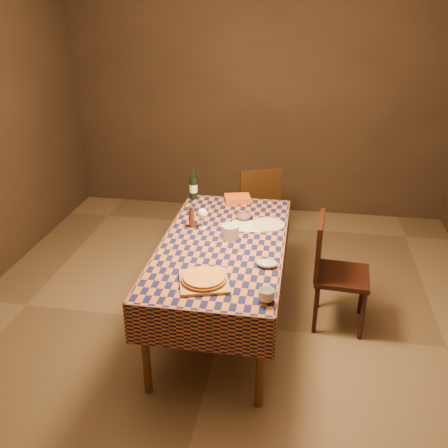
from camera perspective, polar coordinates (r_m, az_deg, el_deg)
The scene contains 16 objects.
room at distance 3.58m, azimuth -0.13°, elevation 6.20°, with size 5.00×5.10×2.70m.
dining_table at distance 3.84m, azimuth -0.12°, elevation -3.10°, with size 0.94×1.84×0.77m.
cutting_board at distance 3.29m, azimuth -2.30°, elevation -6.58°, with size 0.32×0.32×0.02m, color #A0804B.
pizza at distance 3.28m, azimuth -2.31°, elevation -6.22°, with size 0.33×0.33×0.03m.
pepper_mill at distance 4.02m, azimuth -3.73°, elevation 0.78°, with size 0.05×0.05×0.19m.
bowl at distance 4.18m, azimuth 2.26°, elevation 0.82°, with size 0.13×0.13×0.04m, color #684B58.
wine_glass at distance 3.99m, azimuth -2.46°, elevation 1.12°, with size 0.09×0.09×0.17m.
wine_bottle at distance 4.58m, azimuth -3.52°, elevation 4.18°, with size 0.08×0.08×0.29m.
deli_tub at distance 3.84m, azimuth 0.71°, elevation -0.93°, with size 0.13×0.13×0.11m, color silver.
takeout_container at distance 4.53m, azimuth 1.54°, elevation 2.91°, with size 0.23×0.16×0.06m, color #C8541A.
white_plate at distance 4.08m, azimuth 5.07°, elevation -0.09°, with size 0.27×0.27×0.02m, color silver.
tumbler at distance 3.10m, azimuth 4.88°, elevation -8.15°, with size 0.11×0.11×0.08m, color silver.
flour_patch at distance 4.07m, azimuth 2.81°, elevation -0.23°, with size 0.28×0.21×0.00m, color silver.
flour_bag at distance 3.49m, azimuth 4.98°, elevation -4.51°, with size 0.15×0.11×0.04m, color #A5B0D3.
chair_far at distance 5.14m, azimuth 3.79°, elevation 2.30°, with size 0.55×0.55×0.93m.
chair_right at distance 4.07m, azimuth 12.27°, elevation -4.78°, with size 0.46×0.45×0.93m.
Camera 1 is at (0.56, -3.34, 2.51)m, focal length 40.00 mm.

